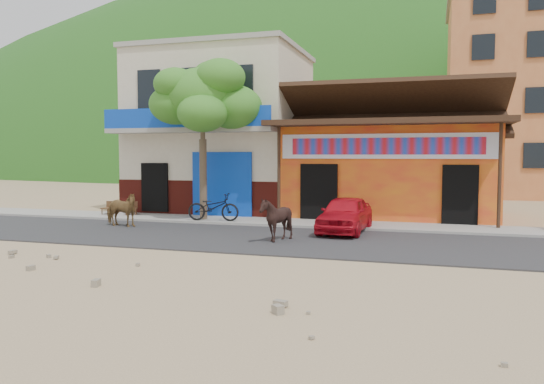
{
  "coord_description": "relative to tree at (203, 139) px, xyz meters",
  "views": [
    {
      "loc": [
        3.71,
        -12.51,
        2.54
      ],
      "look_at": [
        -1.03,
        3.0,
        1.4
      ],
      "focal_mm": 35.0,
      "sensor_mm": 36.0,
      "label": 1
    }
  ],
  "objects": [
    {
      "name": "road",
      "position": [
        4.6,
        -3.3,
        -3.1
      ],
      "size": [
        60.0,
        5.0,
        0.04
      ],
      "primitive_type": "cube",
      "color": "#28282B",
      "rests_on": "ground"
    },
    {
      "name": "cafe_chair_right",
      "position": [
        -4.34,
        0.28,
        -2.51
      ],
      "size": [
        0.47,
        0.47,
        0.98
      ],
      "primitive_type": null,
      "rotation": [
        0.0,
        0.0,
        -0.03
      ],
      "color": "#4A2718",
      "rests_on": "sidewalk"
    },
    {
      "name": "cafe_chair_left",
      "position": [
        -3.38,
        0.42,
        -2.51
      ],
      "size": [
        0.61,
        0.61,
        0.99
      ],
      "primitive_type": null,
      "rotation": [
        0.0,
        0.0,
        0.43
      ],
      "color": "#462517",
      "rests_on": "sidewalk"
    },
    {
      "name": "hillside",
      "position": [
        4.6,
        64.2,
        8.88
      ],
      "size": [
        100.0,
        40.0,
        24.0
      ],
      "primitive_type": "ellipsoid",
      "color": "#194C14",
      "rests_on": "ground"
    },
    {
      "name": "cow_dark",
      "position": [
        3.99,
        -3.76,
        -2.44
      ],
      "size": [
        1.52,
        1.47,
        1.29
      ],
      "primitive_type": "imported",
      "rotation": [
        0.0,
        0.0,
        -1.08
      ],
      "color": "black",
      "rests_on": "road"
    },
    {
      "name": "dance_club",
      "position": [
        6.6,
        4.2,
        -1.32
      ],
      "size": [
        8.0,
        6.0,
        3.6
      ],
      "primitive_type": "cube",
      "color": "orange",
      "rests_on": "ground"
    },
    {
      "name": "ground",
      "position": [
        4.6,
        -5.8,
        -3.12
      ],
      "size": [
        120.0,
        120.0,
        0.0
      ],
      "primitive_type": "plane",
      "color": "#9E825B",
      "rests_on": "ground"
    },
    {
      "name": "apartment_front",
      "position": [
        13.6,
        18.2,
        2.88
      ],
      "size": [
        9.0,
        9.0,
        12.0
      ],
      "primitive_type": "cube",
      "color": "#CC723F",
      "rests_on": "ground"
    },
    {
      "name": "sidewalk",
      "position": [
        4.6,
        0.2,
        -3.06
      ],
      "size": [
        60.0,
        2.0,
        0.12
      ],
      "primitive_type": "cube",
      "color": "gray",
      "rests_on": "ground"
    },
    {
      "name": "tree",
      "position": [
        0.0,
        0.0,
        0.0
      ],
      "size": [
        3.0,
        3.0,
        6.0
      ],
      "primitive_type": null,
      "color": "#2D721E",
      "rests_on": "sidewalk"
    },
    {
      "name": "cafe_building",
      "position": [
        -0.9,
        4.2,
        0.38
      ],
      "size": [
        7.0,
        6.0,
        7.0
      ],
      "primitive_type": "cube",
      "color": "beige",
      "rests_on": "ground"
    },
    {
      "name": "cow_tan",
      "position": [
        -2.11,
        -2.28,
        -2.48
      ],
      "size": [
        1.47,
        0.78,
        1.19
      ],
      "primitive_type": "imported",
      "rotation": [
        0.0,
        0.0,
        1.47
      ],
      "color": "brown",
      "rests_on": "road"
    },
    {
      "name": "scooter",
      "position": [
        0.6,
        -0.45,
        -2.49
      ],
      "size": [
        1.99,
        0.89,
        1.01
      ],
      "primitive_type": "imported",
      "rotation": [
        0.0,
        0.0,
        1.69
      ],
      "color": "black",
      "rests_on": "sidewalk"
    },
    {
      "name": "red_car",
      "position": [
        5.59,
        -1.3,
        -2.5
      ],
      "size": [
        1.57,
        3.5,
        1.17
      ],
      "primitive_type": "imported",
      "rotation": [
        0.0,
        0.0,
        -0.06
      ],
      "color": "red",
      "rests_on": "road"
    }
  ]
}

